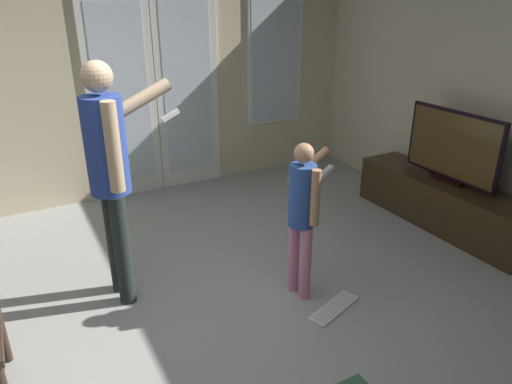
{
  "coord_description": "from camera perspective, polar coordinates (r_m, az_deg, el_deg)",
  "views": [
    {
      "loc": [
        -0.72,
        -2.33,
        2.02
      ],
      "look_at": [
        0.68,
        0.22,
        0.8
      ],
      "focal_mm": 33.01,
      "sensor_mm": 36.0,
      "label": 1
    }
  ],
  "objects": [
    {
      "name": "tv_stand",
      "position": [
        4.74,
        21.77,
        -1.26
      ],
      "size": [
        0.46,
        1.78,
        0.44
      ],
      "color": "#382616",
      "rests_on": "ground_plane"
    },
    {
      "name": "flat_screen_tv",
      "position": [
        4.56,
        22.73,
        5.09
      ],
      "size": [
        0.08,
        0.97,
        0.66
      ],
      "color": "black",
      "rests_on": "tv_stand"
    },
    {
      "name": "loose_keyboard",
      "position": [
        3.41,
        9.44,
        -13.71
      ],
      "size": [
        0.46,
        0.27,
        0.02
      ],
      "color": "white",
      "rests_on": "ground_plane"
    },
    {
      "name": "person_child",
      "position": [
        3.21,
        5.71,
        -1.83
      ],
      "size": [
        0.49,
        0.37,
        1.14
      ],
      "color": "pink",
      "rests_on": "ground_plane"
    },
    {
      "name": "person_adult",
      "position": [
        3.2,
        -17.21,
        3.2
      ],
      "size": [
        0.71,
        0.48,
        1.66
      ],
      "color": "#252D29",
      "rests_on": "ground_plane"
    },
    {
      "name": "wall_back_with_doors",
      "position": [
        5.0,
        -19.17,
        12.96
      ],
      "size": [
        6.21,
        0.09,
        2.6
      ],
      "color": "beige",
      "rests_on": "ground_plane"
    },
    {
      "name": "ground_plane",
      "position": [
        3.17,
        -9.25,
        -17.34
      ],
      "size": [
        6.21,
        5.16,
        0.02
      ],
      "primitive_type": "cube",
      "color": "#9D9C97"
    }
  ]
}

